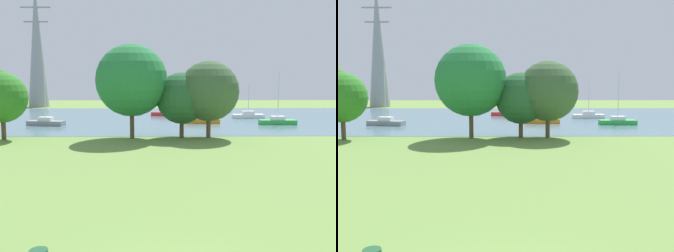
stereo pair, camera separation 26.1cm
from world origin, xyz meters
The scene contains 12 objects.
ground_plane centered at (0.00, 22.00, 0.00)m, with size 160.00×160.00×0.00m, color olive.
water_surface centered at (0.00, 50.00, 0.01)m, with size 140.00×40.00×0.02m, color slate.
sailboat_gray centered at (-15.22, 40.01, 0.47)m, with size 5.00×2.43×7.33m.
sailboat_red centered at (0.48, 53.45, 0.45)m, with size 4.90×1.86×6.24m.
sailboat_green centered at (15.16, 40.67, 0.46)m, with size 4.83×1.61×7.00m.
sailboat_white centered at (13.13, 49.05, 0.45)m, with size 4.87×1.75×5.33m.
sailboat_orange centered at (5.26, 42.22, 0.47)m, with size 4.84×1.62×7.31m.
tree_east_near centered at (-15.84, 28.10, 4.17)m, with size 4.94×4.94×6.65m.
tree_east_far centered at (-3.24, 28.87, 5.83)m, with size 7.21×7.21×9.45m.
tree_west_near centered at (1.81, 29.34, 4.03)m, with size 5.23×5.23×6.65m.
tree_west_far centered at (4.53, 29.08, 4.76)m, with size 6.09×6.09×7.82m.
electricity_pylon centered at (-27.03, 75.06, 13.28)m, with size 6.40×4.40×26.53m.
Camera 1 is at (-0.30, -9.89, 5.90)m, focal length 41.25 mm.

